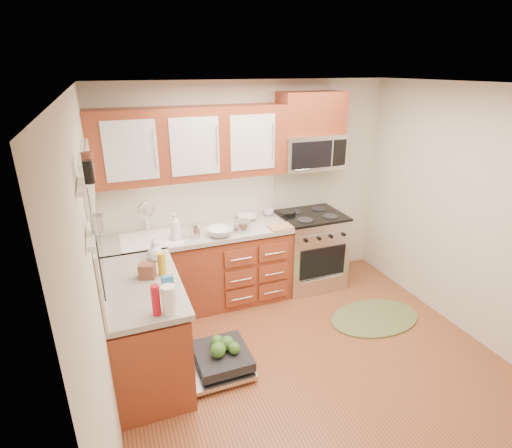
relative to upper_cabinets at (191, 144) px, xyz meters
name	(u,v)px	position (x,y,z in m)	size (l,w,h in m)	color
floor	(316,367)	(0.73, -1.57, -1.88)	(3.50, 3.50, 0.00)	brown
ceiling	(335,86)	(0.73, -1.57, 0.62)	(3.50, 3.50, 0.00)	white
wall_back	(250,189)	(0.73, 0.18, -0.62)	(3.50, 0.04, 2.50)	beige
wall_left	(98,285)	(-1.02, -1.57, -0.62)	(0.04, 3.50, 2.50)	beige
wall_right	(482,219)	(2.48, -1.57, -0.62)	(0.04, 3.50, 2.50)	beige
base_cabinet_back	(201,271)	(0.00, -0.12, -1.45)	(2.05, 0.60, 0.85)	maroon
base_cabinet_left	(146,331)	(-0.72, -1.05, -1.45)	(0.60, 1.25, 0.85)	maroon
countertop_back	(199,234)	(0.00, -0.14, -0.97)	(2.07, 0.64, 0.05)	#A39D95
countertop_left	(142,285)	(-0.71, -1.05, -0.97)	(0.64, 1.27, 0.05)	#A39D95
backsplash_back	(192,200)	(0.00, 0.16, -0.67)	(2.05, 0.02, 0.57)	beige
backsplash_left	(100,258)	(-1.01, -1.05, -0.67)	(0.02, 1.25, 0.57)	beige
upper_cabinets	(191,144)	(0.00, 0.00, 0.00)	(2.05, 0.35, 0.75)	maroon
cabinet_over_mw	(311,113)	(1.41, 0.00, 0.26)	(0.76, 0.35, 0.47)	maroon
range	(310,250)	(1.41, -0.15, -1.40)	(0.76, 0.64, 0.95)	silver
microwave	(310,151)	(1.41, -0.02, -0.18)	(0.76, 0.38, 0.40)	silver
sink	(152,250)	(-0.52, -0.16, -1.07)	(0.62, 0.50, 0.26)	white
dishwasher	(218,361)	(-0.13, -1.27, -1.77)	(0.70, 0.60, 0.20)	silver
window	(93,219)	(-1.01, -1.07, -0.32)	(0.03, 1.05, 1.05)	white
window_blind	(90,176)	(-0.98, -1.07, 0.00)	(0.02, 0.96, 0.40)	white
shelf_upper	(83,184)	(-0.99, -1.92, 0.17)	(0.04, 0.40, 0.03)	white
shelf_lower	(91,235)	(-0.99, -1.92, -0.12)	(0.04, 0.40, 0.03)	white
rug	(375,318)	(1.72, -1.12, -1.86)	(1.05, 0.68, 0.02)	#5C6E3F
skillet	(287,213)	(1.12, -0.03, -0.91)	(0.21, 0.21, 0.04)	black
stock_pot	(242,226)	(0.46, -0.28, -0.89)	(0.19, 0.19, 0.11)	silver
cutting_board	(282,227)	(0.91, -0.35, -0.94)	(0.29, 0.19, 0.02)	tan
canister	(195,231)	(-0.07, -0.29, -0.87)	(0.10, 0.10, 0.16)	silver
paper_towel_roll	(169,300)	(-0.56, -1.59, -0.84)	(0.10, 0.10, 0.23)	white
mustard_bottle	(162,264)	(-0.52, -0.99, -0.84)	(0.07, 0.07, 0.21)	gold
red_bottle	(156,300)	(-0.66, -1.57, -0.83)	(0.06, 0.06, 0.24)	#B30E1B
wooden_box	(147,271)	(-0.65, -0.99, -0.88)	(0.13, 0.09, 0.13)	brown
blue_carton	(168,284)	(-0.52, -1.28, -0.88)	(0.09, 0.05, 0.14)	#2A79C4
bowl_a	(247,218)	(0.62, 0.03, -0.92)	(0.23, 0.23, 0.06)	#999999
bowl_b	(220,232)	(0.19, -0.32, -0.91)	(0.28, 0.28, 0.09)	#999999
cup	(269,212)	(0.93, 0.07, -0.90)	(0.12, 0.12, 0.10)	#999999
soap_bottle_a	(175,227)	(-0.27, -0.26, -0.80)	(0.11, 0.11, 0.29)	#999999
soap_bottle_b	(155,245)	(-0.52, -0.52, -0.86)	(0.08, 0.09, 0.19)	#999999
soap_bottle_c	(155,251)	(-0.54, -0.66, -0.86)	(0.15, 0.15, 0.19)	#999999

